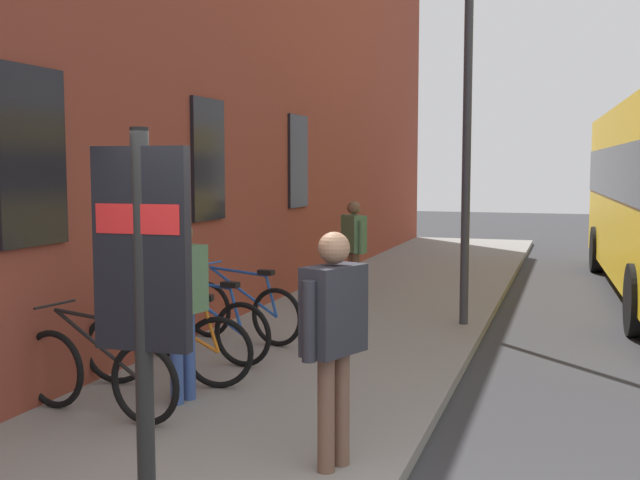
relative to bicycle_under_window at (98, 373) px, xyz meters
name	(u,v)px	position (x,y,z in m)	size (l,w,h in m)	color
ground	(559,355)	(4.08, -3.80, -0.51)	(60.00, 60.00, 0.00)	#2D2D30
sidewalk_pavement	(380,309)	(6.08, -1.05, -0.45)	(24.00, 3.50, 0.12)	gray
station_facade	(280,79)	(7.07, 0.99, 3.31)	(22.00, 0.65, 7.65)	brown
bicycle_under_window	(98,373)	(0.00, 0.00, 0.00)	(0.48, 1.76, 0.97)	black
bicycle_nearest_sign	(168,348)	(1.04, -0.11, 0.00)	(0.49, 1.76, 0.97)	black
bicycle_end_of_row	(203,327)	(2.03, 0.00, 0.00)	(0.48, 1.76, 0.97)	black
bicycle_far_end	(242,311)	(3.08, -0.01, 0.00)	(0.52, 1.75, 0.97)	black
transit_info_sign	(142,277)	(-2.08, -1.72, 1.21)	(0.10, 0.55, 2.40)	black
pedestrian_crossing_street	(334,325)	(-0.48, -2.31, 0.67)	(0.62, 0.41, 1.73)	brown
pedestrian_near_bus	(354,240)	(6.39, -0.54, 0.61)	(0.50, 0.49, 1.63)	brown
pedestrian_by_facade	(182,292)	(0.62, -0.50, 0.65)	(0.63, 0.34, 1.70)	#334C8C
street_lamp	(467,102)	(5.06, -2.50, 2.67)	(0.28, 0.28, 5.16)	#333338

